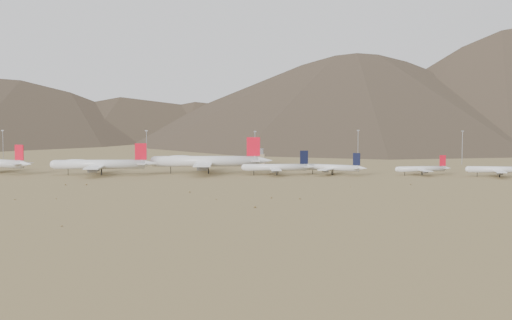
# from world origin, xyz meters

# --- Properties ---
(ground) EXTENTS (3000.00, 3000.00, 0.00)m
(ground) POSITION_xyz_m (0.00, 0.00, 0.00)
(ground) COLOR olive
(ground) RESTS_ON ground
(mountain_ridge) EXTENTS (4400.00, 1000.00, 300.00)m
(mountain_ridge) POSITION_xyz_m (0.00, 900.00, 150.00)
(mountain_ridge) COLOR brown
(mountain_ridge) RESTS_ON ground
(widebody_centre) EXTENTS (67.39, 52.32, 20.08)m
(widebody_centre) POSITION_xyz_m (-64.23, 23.34, 6.92)
(widebody_centre) COLOR silver
(widebody_centre) RESTS_ON ground
(widebody_east) EXTENTS (79.27, 61.26, 23.56)m
(widebody_east) POSITION_xyz_m (1.55, 39.29, 8.12)
(widebody_east) COLOR silver
(widebody_east) RESTS_ON ground
(narrowbody_a) EXTENTS (47.01, 34.11, 15.56)m
(narrowbody_a) POSITION_xyz_m (47.58, 30.88, 5.05)
(narrowbody_a) COLOR silver
(narrowbody_a) RESTS_ON ground
(narrowbody_b) EXTENTS (41.20, 30.93, 14.36)m
(narrowbody_b) POSITION_xyz_m (82.61, 35.90, 4.66)
(narrowbody_b) COLOR silver
(narrowbody_b) RESTS_ON ground
(narrowbody_c) EXTENTS (37.03, 27.41, 12.53)m
(narrowbody_c) POSITION_xyz_m (138.84, 37.25, 4.07)
(narrowbody_c) COLOR silver
(narrowbody_c) RESTS_ON ground
(narrowbody_d) EXTENTS (43.29, 31.14, 14.28)m
(narrowbody_d) POSITION_xyz_m (184.40, 28.22, 4.63)
(narrowbody_d) COLOR silver
(narrowbody_d) RESTS_ON ground
(control_tower) EXTENTS (8.00, 8.00, 12.00)m
(control_tower) POSITION_xyz_m (30.00, 120.00, 5.32)
(control_tower) COLOR gray
(control_tower) RESTS_ON ground
(mast_far_west) EXTENTS (2.00, 0.60, 25.70)m
(mast_far_west) POSITION_xyz_m (-170.47, 121.23, 14.20)
(mast_far_west) COLOR gray
(mast_far_west) RESTS_ON ground
(mast_west) EXTENTS (2.00, 0.60, 25.70)m
(mast_west) POSITION_xyz_m (-57.57, 123.90, 14.20)
(mast_west) COLOR gray
(mast_west) RESTS_ON ground
(mast_centre) EXTENTS (2.00, 0.60, 25.70)m
(mast_centre) POSITION_xyz_m (27.47, 108.01, 14.20)
(mast_centre) COLOR gray
(mast_centre) RESTS_ON ground
(mast_east) EXTENTS (2.00, 0.60, 25.70)m
(mast_east) POSITION_xyz_m (105.86, 148.60, 14.20)
(mast_east) COLOR gray
(mast_east) RESTS_ON ground
(mast_far_east) EXTENTS (2.00, 0.60, 25.70)m
(mast_far_east) POSITION_xyz_m (183.38, 133.40, 14.20)
(mast_far_east) COLOR gray
(mast_far_east) RESTS_ON ground
(desert_scrub) EXTENTS (424.87, 153.93, 0.85)m
(desert_scrub) POSITION_xyz_m (-5.41, -93.53, 0.31)
(desert_scrub) COLOR olive
(desert_scrub) RESTS_ON ground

